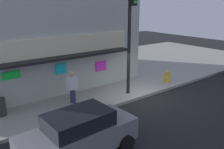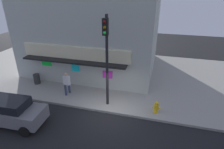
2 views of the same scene
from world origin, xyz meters
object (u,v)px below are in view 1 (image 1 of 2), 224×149
Objects in this scene: traffic_light at (131,26)px; pedestrian at (72,86)px; parked_car_grey at (79,134)px; trash_can at (0,107)px; fire_hydrant at (167,77)px.

traffic_light is 4.36m from pedestrian.
parked_car_grey is at bearing -147.72° from traffic_light.
traffic_light is at bearing -12.72° from trash_can.
traffic_light reaches higher than trash_can.
traffic_light is 3.42× the size of pedestrian.
trash_can is at bearing 167.28° from traffic_light.
pedestrian is at bearing 174.69° from fire_hydrant.
trash_can is 4.88m from parked_car_grey.
parked_car_grey reaches higher than fire_hydrant.
traffic_light reaches higher than parked_car_grey.
traffic_light is 7.49m from trash_can.
parked_car_grey is at bearing -159.20° from fire_hydrant.
fire_hydrant is 9.91m from trash_can.
pedestrian reaches higher than fire_hydrant.
trash_can is 0.47× the size of pedestrian.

